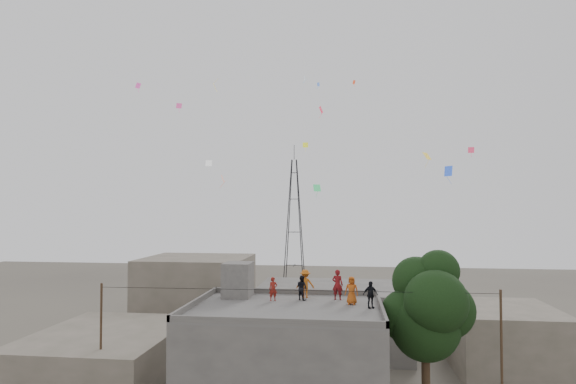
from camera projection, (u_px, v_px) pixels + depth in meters
name	position (u px, v px, depth m)	size (l,w,h in m)	color
main_building	(286.00, 366.00, 25.17)	(10.00, 8.00, 6.10)	#514F4C
parapet	(286.00, 304.00, 25.28)	(10.00, 8.00, 0.30)	#514F4C
stair_head_box	(238.00, 280.00, 28.28)	(1.60, 1.80, 2.00)	#514F4C
neighbor_west	(106.00, 365.00, 28.47)	(8.00, 10.00, 4.00)	#5D5749
neighbor_north	(333.00, 317.00, 38.79)	(12.00, 9.00, 5.00)	#514F4C
neighbor_northwest	(197.00, 297.00, 42.28)	(9.00, 8.00, 7.00)	#5D5749
neighbor_east	(504.00, 340.00, 33.34)	(7.00, 8.00, 4.40)	#5D5749
tree	(428.00, 308.00, 24.96)	(4.90, 4.60, 9.10)	black
utility_line	(293.00, 358.00, 23.89)	(20.12, 0.62, 7.40)	black
transmission_tower	(294.00, 225.00, 65.54)	(2.97, 2.97, 20.01)	black
person_red_adult	(338.00, 285.00, 27.34)	(0.62, 0.41, 1.71)	maroon
person_orange_child	(352.00, 290.00, 26.03)	(0.73, 0.48, 1.50)	#B94F15
person_dark_child	(302.00, 288.00, 27.27)	(0.67, 0.53, 1.39)	black
person_dark_adult	(370.00, 295.00, 25.02)	(0.82, 0.34, 1.40)	black
person_orange_adult	(305.00, 284.00, 27.99)	(1.05, 0.60, 1.62)	#C25F16
person_red_child	(273.00, 289.00, 27.03)	(0.48, 0.32, 1.32)	maroon
kites	(308.00, 137.00, 33.19)	(21.44, 17.17, 10.72)	#FF481A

